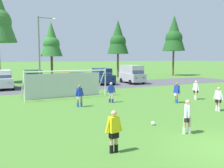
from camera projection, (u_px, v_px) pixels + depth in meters
The scene contains 21 objects.
ground_plane at pixel (92, 96), 23.33m from camera, with size 400.00×400.00×0.00m, color #477A2D.
parking_lot_strip at pixel (67, 87), 31.00m from camera, with size 52.00×8.40×0.01m, color #4C4C51.
soccer_ball at pixel (153, 123), 13.43m from camera, with size 0.22×0.22×0.22m.
soccer_goal at pixel (65, 83), 22.56m from camera, with size 7.51×2.34×2.57m.
referee at pixel (114, 132), 9.48m from camera, with size 0.75×0.30×1.64m.
player_striker_near at pixel (187, 117), 11.87m from camera, with size 0.66×0.48×1.64m.
player_midfield_center at pixel (196, 90), 21.59m from camera, with size 0.31×0.75×1.64m.
player_defender_far at pixel (111, 92), 20.10m from camera, with size 0.72×0.33×1.64m.
player_winger_left at pixel (80, 96), 18.32m from camera, with size 0.74×0.36×1.64m.
player_winger_right at pixel (177, 93), 19.98m from camera, with size 0.34×0.75×1.64m.
player_trailing_back at pixel (218, 99), 16.92m from camera, with size 0.34×0.75×1.64m.
parked_car_slot_far_left at pixel (3, 79), 28.75m from camera, with size 2.21×4.64×2.16m.
parked_car_slot_left at pixel (33, 79), 29.52m from camera, with size 2.20×4.63×2.16m.
parked_car_slot_center_left at pixel (64, 80), 30.24m from camera, with size 2.05×4.21×1.72m.
parked_car_slot_center at pixel (79, 79), 31.44m from camera, with size 2.07×4.22×1.72m.
parked_car_slot_center_right at pixel (102, 76), 34.04m from camera, with size 2.18×4.62×2.16m.
parked_car_slot_right at pixel (132, 74), 35.28m from camera, with size 2.40×4.90×2.52m.
tree_center_back at pixel (51, 40), 38.78m from camera, with size 3.42×3.42×9.12m.
tree_mid_right at pixel (118, 38), 45.00m from camera, with size 3.86×3.86×10.30m.
tree_right_edge at pixel (174, 34), 49.60m from camera, with size 4.46×4.46×11.91m.
street_lamp at pixel (41, 54), 25.17m from camera, with size 2.00×0.32×7.67m.
Camera 1 is at (-8.25, -6.64, 3.62)m, focal length 40.16 mm.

